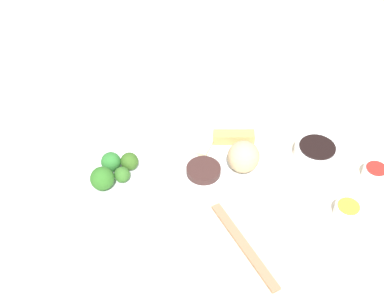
{
  "coord_description": "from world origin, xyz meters",
  "views": [
    {
      "loc": [
        -0.79,
        -0.31,
        0.85
      ],
      "look_at": [
        -0.09,
        0.07,
        0.06
      ],
      "focal_mm": 44.4,
      "sensor_mm": 36.0,
      "label": 1
    }
  ],
  "objects_px": {
    "soy_sauce_bowl": "(316,152)",
    "sauce_ramekin_hot_mustard": "(347,211)",
    "sauce_ramekin_sweet_and_sour": "(375,173)",
    "broccoli_plate": "(115,180)",
    "teacup": "(226,81)",
    "chopsticks_pair": "(244,245)",
    "main_plate": "(219,159)"
  },
  "relations": [
    {
      "from": "sauce_ramekin_sweet_and_sour",
      "to": "teacup",
      "type": "distance_m",
      "value": 0.48
    },
    {
      "from": "sauce_ramekin_hot_mustard",
      "to": "broccoli_plate",
      "type": "bearing_deg",
      "value": 107.68
    },
    {
      "from": "main_plate",
      "to": "sauce_ramekin_hot_mustard",
      "type": "xyz_separation_m",
      "value": [
        -0.02,
        -0.32,
        0.01
      ]
    },
    {
      "from": "sauce_ramekin_hot_mustard",
      "to": "teacup",
      "type": "relative_size",
      "value": 0.9
    },
    {
      "from": "broccoli_plate",
      "to": "sauce_ramekin_sweet_and_sour",
      "type": "bearing_deg",
      "value": -60.28
    },
    {
      "from": "teacup",
      "to": "soy_sauce_bowl",
      "type": "bearing_deg",
      "value": -115.63
    },
    {
      "from": "soy_sauce_bowl",
      "to": "teacup",
      "type": "bearing_deg",
      "value": 64.37
    },
    {
      "from": "sauce_ramekin_hot_mustard",
      "to": "teacup",
      "type": "height_order",
      "value": "teacup"
    },
    {
      "from": "soy_sauce_bowl",
      "to": "sauce_ramekin_hot_mustard",
      "type": "relative_size",
      "value": 1.87
    },
    {
      "from": "teacup",
      "to": "broccoli_plate",
      "type": "bearing_deg",
      "value": 170.98
    },
    {
      "from": "main_plate",
      "to": "chopsticks_pair",
      "type": "xyz_separation_m",
      "value": [
        -0.2,
        -0.15,
        -0.0
      ]
    },
    {
      "from": "broccoli_plate",
      "to": "sauce_ramekin_sweet_and_sour",
      "type": "relative_size",
      "value": 3.87
    },
    {
      "from": "broccoli_plate",
      "to": "chopsticks_pair",
      "type": "bearing_deg",
      "value": -93.62
    },
    {
      "from": "soy_sauce_bowl",
      "to": "teacup",
      "type": "height_order",
      "value": "teacup"
    },
    {
      "from": "chopsticks_pair",
      "to": "main_plate",
      "type": "bearing_deg",
      "value": 37.81
    },
    {
      "from": "teacup",
      "to": "sauce_ramekin_hot_mustard",
      "type": "bearing_deg",
      "value": -124.25
    },
    {
      "from": "main_plate",
      "to": "soy_sauce_bowl",
      "type": "xyz_separation_m",
      "value": [
        0.13,
        -0.2,
        0.01
      ]
    },
    {
      "from": "chopsticks_pair",
      "to": "broccoli_plate",
      "type": "bearing_deg",
      "value": 86.38
    },
    {
      "from": "main_plate",
      "to": "broccoli_plate",
      "type": "xyz_separation_m",
      "value": [
        -0.18,
        0.18,
        -0.0
      ]
    },
    {
      "from": "main_plate",
      "to": "teacup",
      "type": "height_order",
      "value": "teacup"
    },
    {
      "from": "sauce_ramekin_hot_mustard",
      "to": "sauce_ramekin_sweet_and_sour",
      "type": "xyz_separation_m",
      "value": [
        0.14,
        -0.03,
        0.0
      ]
    },
    {
      "from": "sauce_ramekin_hot_mustard",
      "to": "chopsticks_pair",
      "type": "bearing_deg",
      "value": 137.65
    },
    {
      "from": "main_plate",
      "to": "broccoli_plate",
      "type": "relative_size",
      "value": 1.15
    },
    {
      "from": "soy_sauce_bowl",
      "to": "chopsticks_pair",
      "type": "xyz_separation_m",
      "value": [
        -0.32,
        0.05,
        -0.01
      ]
    },
    {
      "from": "teacup",
      "to": "chopsticks_pair",
      "type": "xyz_separation_m",
      "value": [
        -0.47,
        -0.26,
        -0.02
      ]
    },
    {
      "from": "broccoli_plate",
      "to": "teacup",
      "type": "relative_size",
      "value": 3.48
    },
    {
      "from": "soy_sauce_bowl",
      "to": "sauce_ramekin_hot_mustard",
      "type": "bearing_deg",
      "value": -140.87
    },
    {
      "from": "broccoli_plate",
      "to": "teacup",
      "type": "distance_m",
      "value": 0.46
    },
    {
      "from": "soy_sauce_bowl",
      "to": "sauce_ramekin_sweet_and_sour",
      "type": "height_order",
      "value": "soy_sauce_bowl"
    },
    {
      "from": "sauce_ramekin_hot_mustard",
      "to": "teacup",
      "type": "distance_m",
      "value": 0.52
    },
    {
      "from": "sauce_ramekin_sweet_and_sour",
      "to": "chopsticks_pair",
      "type": "xyz_separation_m",
      "value": [
        -0.32,
        0.19,
        -0.01
      ]
    },
    {
      "from": "sauce_ramekin_sweet_and_sour",
      "to": "soy_sauce_bowl",
      "type": "bearing_deg",
      "value": 90.08
    }
  ]
}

